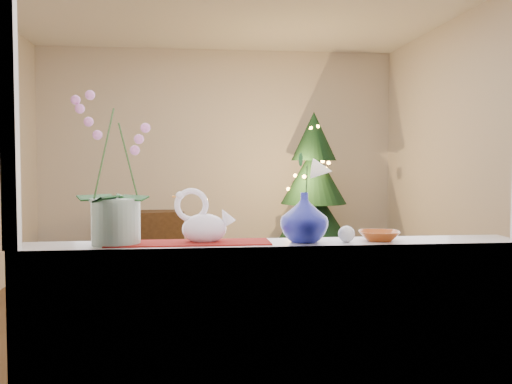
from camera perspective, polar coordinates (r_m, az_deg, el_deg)
ground at (r=5.00m, az=-2.21°, el=-11.70°), size 5.00×5.00×0.00m
wall_back at (r=7.33m, az=-3.76°, el=3.62°), size 4.50×0.10×2.70m
wall_front at (r=2.36m, az=2.51°, el=4.95°), size 4.50×0.10×2.70m
wall_right at (r=5.49m, az=21.92°, el=3.62°), size 0.10×5.00×2.70m
window_apron at (r=2.53m, az=2.31°, el=-16.12°), size 2.20×0.08×0.88m
windowsill at (r=2.51m, az=2.01°, el=-5.47°), size 2.20×0.26×0.04m
window_frame at (r=2.42m, az=2.41°, el=13.23°), size 2.22×0.06×1.60m
runner at (r=2.48m, az=-6.74°, el=-5.07°), size 0.70×0.20×0.01m
orchid_pot at (r=2.48m, az=-13.90°, el=2.35°), size 0.29×0.29×0.65m
swan at (r=2.48m, az=-5.20°, el=-2.51°), size 0.29×0.22×0.22m
blue_vase at (r=2.50m, az=4.85°, el=-2.16°), size 0.30×0.30×0.25m
lily at (r=2.49m, az=4.87°, el=2.87°), size 0.14×0.08×0.19m
paperweight at (r=2.52m, az=9.04°, el=-4.17°), size 0.09×0.09×0.07m
amber_dish at (r=2.60m, az=12.20°, el=-4.37°), size 0.19×0.19×0.04m
xmas_tree at (r=6.72m, az=5.77°, el=0.09°), size 1.20×1.20×1.86m
side_table at (r=7.16m, az=-11.09°, el=-4.58°), size 0.98×0.68×0.66m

